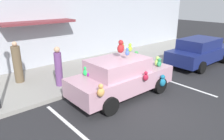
% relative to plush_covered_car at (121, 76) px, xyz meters
% --- Properties ---
extents(ground_plane, '(60.00, 60.00, 0.00)m').
position_rel_plush_covered_car_xyz_m(ground_plane, '(-0.23, -1.78, -0.80)').
color(ground_plane, '#262628').
extents(sidewalk, '(24.00, 4.00, 0.15)m').
position_rel_plush_covered_car_xyz_m(sidewalk, '(-0.23, 3.22, -0.73)').
color(sidewalk, gray).
rests_on(sidewalk, ground).
extents(storefront_building, '(24.00, 1.25, 6.40)m').
position_rel_plush_covered_car_xyz_m(storefront_building, '(-0.24, 5.36, 2.39)').
color(storefront_building, '#B2B7C1').
rests_on(storefront_building, ground).
extents(parking_stripe_front, '(0.12, 3.60, 0.01)m').
position_rel_plush_covered_car_xyz_m(parking_stripe_front, '(2.77, -0.78, -0.80)').
color(parking_stripe_front, silver).
rests_on(parking_stripe_front, ground).
extents(parking_stripe_rear, '(0.12, 3.60, 0.01)m').
position_rel_plush_covered_car_xyz_m(parking_stripe_rear, '(-2.61, -0.78, -0.80)').
color(parking_stripe_rear, silver).
rests_on(parking_stripe_rear, ground).
extents(plush_covered_car, '(4.26, 2.02, 2.21)m').
position_rel_plush_covered_car_xyz_m(plush_covered_car, '(0.00, 0.00, 0.00)').
color(plush_covered_car, '#C392A4').
rests_on(plush_covered_car, ground).
extents(parked_sedan_behind, '(4.52, 1.96, 1.54)m').
position_rel_plush_covered_car_xyz_m(parked_sedan_behind, '(6.21, 0.10, -0.01)').
color(parked_sedan_behind, navy).
rests_on(parked_sedan_behind, ground).
extents(teddy_bear_on_sidewalk, '(0.33, 0.28, 0.64)m').
position_rel_plush_covered_car_xyz_m(teddy_bear_on_sidewalk, '(1.69, 1.87, -0.36)').
color(teddy_bear_on_sidewalk, brown).
rests_on(teddy_bear_on_sidewalk, sidewalk).
extents(pedestrian_near_shopfront, '(0.30, 0.30, 1.67)m').
position_rel_plush_covered_car_xyz_m(pedestrian_near_shopfront, '(-1.52, 2.19, 0.15)').
color(pedestrian_near_shopfront, '#6A3F7B').
rests_on(pedestrian_near_shopfront, sidewalk).
extents(pedestrian_walking_past, '(0.37, 0.37, 1.81)m').
position_rel_plush_covered_car_xyz_m(pedestrian_walking_past, '(-2.68, 3.71, 0.18)').
color(pedestrian_walking_past, brown).
rests_on(pedestrian_walking_past, sidewalk).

